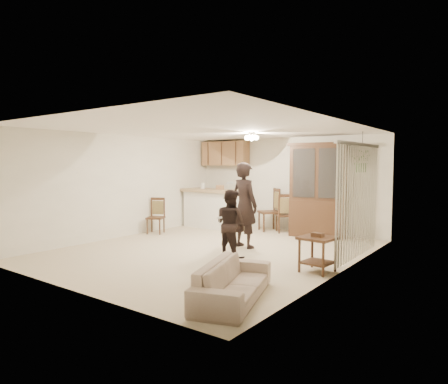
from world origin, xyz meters
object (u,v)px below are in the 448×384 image
Objects in this scene: sofa at (233,272)px; chair_hutch_right at (285,221)px; side_table at (317,254)px; chair_bar at (156,223)px; adult at (245,206)px; china_hutch at (319,191)px; chair_hutch_left at (269,219)px; child at (230,223)px.

sofa is 5.45m from chair_hutch_right.
chair_bar is at bearing 168.07° from side_table.
adult is 2.74× the size of side_table.
side_table is 4.97m from chair_bar.
sofa is at bearing 132.73° from adult.
chair_hutch_right reaches higher than side_table.
adult is 0.78× the size of china_hutch.
side_table is 0.58× the size of chair_hutch_left.
chair_hutch_left is 1.12× the size of chair_hutch_right.
chair_hutch_left is 0.46m from chair_hutch_right.
sofa is 1.84× the size of chair_hutch_right.
child reaches higher than chair_hutch_left.
chair_hutch_left is (-0.96, 3.15, -0.35)m from child.
child reaches higher than chair_hutch_right.
child is at bearing -108.33° from china_hutch.
chair_hutch_right is (-0.19, 2.22, -0.61)m from adult.
side_table is at bearing -77.30° from china_hutch.
child is 0.58× the size of china_hutch.
chair_hutch_left is at bearing 6.68° from sofa.
child is at bearing 17.82° from sofa.
adult reaches higher than child.
sofa is at bearing -89.41° from china_hutch.
sofa is 1.97m from side_table.
chair_bar reaches higher than side_table.
side_table is (2.06, -0.94, -0.59)m from adult.
chair_hutch_right is (-0.96, 0.07, -0.85)m from china_hutch.
adult is 2.31m from chair_hutch_right.
sofa is 2.85× the size of side_table.
child is at bearing -44.71° from chair_bar.
chair_hutch_left reaches higher than side_table.
adult reaches higher than sofa.
china_hutch reaches higher than child.
sofa is 1.64× the size of chair_hutch_left.
china_hutch is 1.64m from chair_hutch_left.
chair_hutch_right is (-1.90, 5.11, -0.08)m from sofa.
china_hutch is 2.02× the size of chair_hutch_left.
chair_bar is at bearing -94.20° from chair_hutch_left.
side_table is at bearing -7.41° from chair_hutch_left.
side_table is at bearing 167.50° from adult.
sofa is 2.39m from child.
sofa is 0.81× the size of china_hutch.
child is 1.18× the size of chair_hutch_left.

